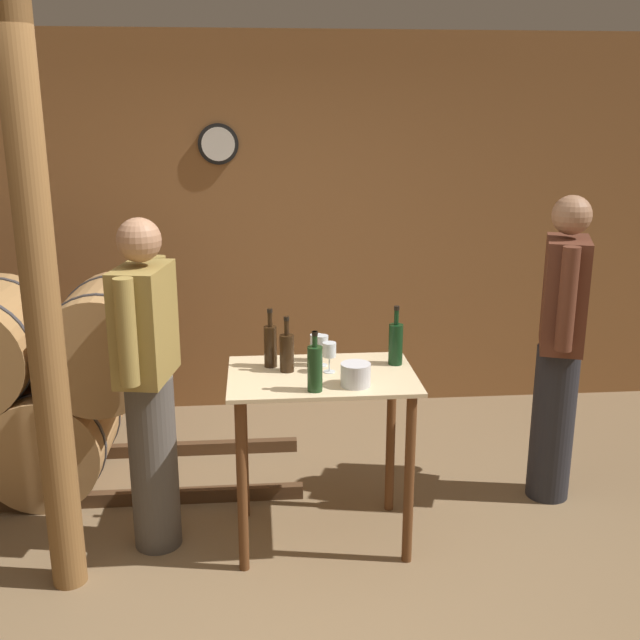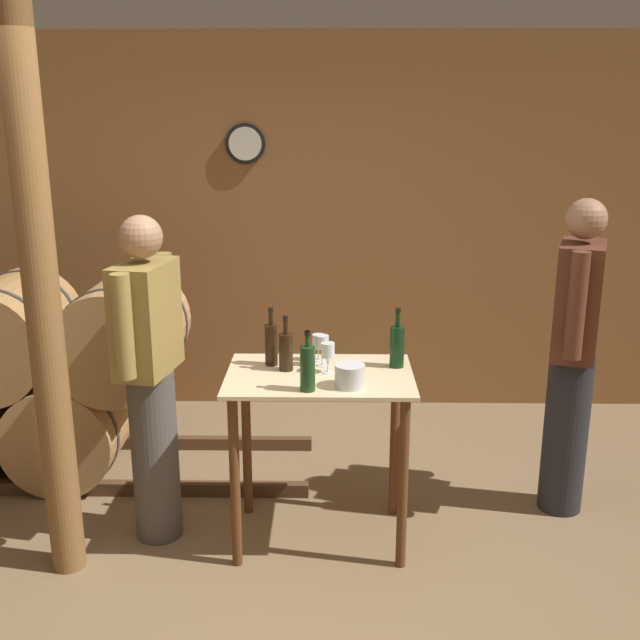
# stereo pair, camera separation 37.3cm
# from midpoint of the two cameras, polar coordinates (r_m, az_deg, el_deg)

# --- Properties ---
(ground_plane) EXTENTS (14.00, 14.00, 0.00)m
(ground_plane) POSITION_cam_midpoint_polar(r_m,az_deg,el_deg) (3.60, -5.58, -21.54)
(ground_plane) COLOR brown
(back_wall) EXTENTS (8.40, 0.08, 2.70)m
(back_wall) POSITION_cam_midpoint_polar(r_m,az_deg,el_deg) (5.46, -5.80, 6.99)
(back_wall) COLOR brown
(back_wall) RESTS_ON ground_plane
(tasting_table) EXTENTS (0.93, 0.62, 0.91)m
(tasting_table) POSITION_cam_midpoint_polar(r_m,az_deg,el_deg) (3.79, -2.71, -7.15)
(tasting_table) COLOR beige
(tasting_table) RESTS_ON ground_plane
(wooden_post) EXTENTS (0.16, 0.16, 2.70)m
(wooden_post) POSITION_cam_midpoint_polar(r_m,az_deg,el_deg) (3.49, -23.32, 0.71)
(wooden_post) COLOR brown
(wooden_post) RESTS_ON ground_plane
(wine_bottle_far_left) EXTENTS (0.07, 0.07, 0.31)m
(wine_bottle_far_left) POSITION_cam_midpoint_polar(r_m,az_deg,el_deg) (3.80, -6.61, -1.91)
(wine_bottle_far_left) COLOR black
(wine_bottle_far_left) RESTS_ON tasting_table
(wine_bottle_left) EXTENTS (0.07, 0.07, 0.28)m
(wine_bottle_left) POSITION_cam_midpoint_polar(r_m,az_deg,el_deg) (3.73, -5.41, -2.43)
(wine_bottle_left) COLOR black
(wine_bottle_left) RESTS_ON tasting_table
(wine_bottle_center) EXTENTS (0.07, 0.07, 0.29)m
(wine_bottle_center) POSITION_cam_midpoint_polar(r_m,az_deg,el_deg) (3.46, -3.48, -3.67)
(wine_bottle_center) COLOR #193819
(wine_bottle_center) RESTS_ON tasting_table
(wine_bottle_right) EXTENTS (0.07, 0.07, 0.31)m
(wine_bottle_right) POSITION_cam_midpoint_polar(r_m,az_deg,el_deg) (3.82, 3.02, -1.78)
(wine_bottle_right) COLOR black
(wine_bottle_right) RESTS_ON tasting_table
(wine_glass_near_left) EXTENTS (0.06, 0.06, 0.14)m
(wine_glass_near_left) POSITION_cam_midpoint_polar(r_m,az_deg,el_deg) (3.88, -3.04, -1.75)
(wine_glass_near_left) COLOR silver
(wine_glass_near_left) RESTS_ON tasting_table
(wine_glass_near_center) EXTENTS (0.07, 0.07, 0.16)m
(wine_glass_near_center) POSITION_cam_midpoint_polar(r_m,az_deg,el_deg) (3.79, -2.67, -1.82)
(wine_glass_near_center) COLOR silver
(wine_glass_near_center) RESTS_ON tasting_table
(wine_glass_near_right) EXTENTS (0.07, 0.07, 0.15)m
(wine_glass_near_right) POSITION_cam_midpoint_polar(r_m,az_deg,el_deg) (3.70, -2.17, -2.40)
(wine_glass_near_right) COLOR silver
(wine_glass_near_right) RESTS_ON tasting_table
(ice_bucket) EXTENTS (0.14, 0.14, 0.11)m
(ice_bucket) POSITION_cam_midpoint_polar(r_m,az_deg,el_deg) (3.54, -0.28, -4.23)
(ice_bucket) COLOR silver
(ice_bucket) RESTS_ON tasting_table
(person_host) EXTENTS (0.29, 0.58, 1.70)m
(person_host) POSITION_cam_midpoint_polar(r_m,az_deg,el_deg) (3.80, -15.73, -4.54)
(person_host) COLOR #4C4742
(person_host) RESTS_ON ground_plane
(person_visitor_with_scarf) EXTENTS (0.34, 0.56, 1.75)m
(person_visitor_with_scarf) POSITION_cam_midpoint_polar(r_m,az_deg,el_deg) (4.28, 15.47, -1.83)
(person_visitor_with_scarf) COLOR #232328
(person_visitor_with_scarf) RESTS_ON ground_plane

